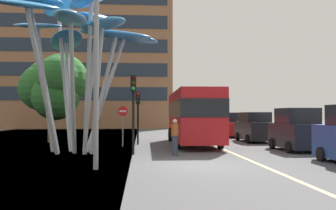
{
  "coord_description": "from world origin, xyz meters",
  "views": [
    {
      "loc": [
        -2.23,
        -14.09,
        1.95
      ],
      "look_at": [
        -0.66,
        7.65,
        2.5
      ],
      "focal_mm": 39.51,
      "sensor_mm": 36.0,
      "label": 1
    }
  ],
  "objects_px": {
    "leaf_sculpture": "(77,29)",
    "red_bus": "(193,114)",
    "traffic_light_kerb_near": "(133,97)",
    "car_parked_mid": "(297,131)",
    "no_entry_sign": "(123,120)",
    "street_lamp": "(109,37)",
    "car_parked_far": "(255,128)",
    "car_side_street": "(232,126)",
    "pedestrian": "(175,137)",
    "traffic_light_kerb_far": "(138,106)"
  },
  "relations": [
    {
      "from": "street_lamp",
      "to": "pedestrian",
      "type": "height_order",
      "value": "street_lamp"
    },
    {
      "from": "leaf_sculpture",
      "to": "car_side_street",
      "type": "distance_m",
      "value": 17.66
    },
    {
      "from": "red_bus",
      "to": "no_entry_sign",
      "type": "relative_size",
      "value": 4.07
    },
    {
      "from": "pedestrian",
      "to": "no_entry_sign",
      "type": "relative_size",
      "value": 0.71
    },
    {
      "from": "car_side_street",
      "to": "pedestrian",
      "type": "bearing_deg",
      "value": -113.7
    },
    {
      "from": "car_parked_mid",
      "to": "car_side_street",
      "type": "distance_m",
      "value": 12.43
    },
    {
      "from": "red_bus",
      "to": "car_parked_mid",
      "type": "bearing_deg",
      "value": -40.06
    },
    {
      "from": "red_bus",
      "to": "pedestrian",
      "type": "xyz_separation_m",
      "value": [
        -1.72,
        -6.12,
        -1.1
      ]
    },
    {
      "from": "leaf_sculpture",
      "to": "pedestrian",
      "type": "height_order",
      "value": "leaf_sculpture"
    },
    {
      "from": "car_parked_far",
      "to": "traffic_light_kerb_far",
      "type": "bearing_deg",
      "value": -167.39
    },
    {
      "from": "street_lamp",
      "to": "leaf_sculpture",
      "type": "bearing_deg",
      "value": 110.03
    },
    {
      "from": "leaf_sculpture",
      "to": "red_bus",
      "type": "bearing_deg",
      "value": 34.07
    },
    {
      "from": "car_parked_far",
      "to": "car_side_street",
      "type": "relative_size",
      "value": 1.0
    },
    {
      "from": "car_parked_far",
      "to": "leaf_sculpture",
      "type": "bearing_deg",
      "value": -149.67
    },
    {
      "from": "traffic_light_kerb_near",
      "to": "car_parked_mid",
      "type": "height_order",
      "value": "traffic_light_kerb_near"
    },
    {
      "from": "traffic_light_kerb_near",
      "to": "car_side_street",
      "type": "bearing_deg",
      "value": 59.16
    },
    {
      "from": "car_side_street",
      "to": "street_lamp",
      "type": "xyz_separation_m",
      "value": [
        -9.02,
        -18.45,
        3.73
      ]
    },
    {
      "from": "car_parked_mid",
      "to": "street_lamp",
      "type": "height_order",
      "value": "street_lamp"
    },
    {
      "from": "traffic_light_kerb_near",
      "to": "car_parked_far",
      "type": "height_order",
      "value": "traffic_light_kerb_near"
    },
    {
      "from": "car_parked_mid",
      "to": "no_entry_sign",
      "type": "distance_m",
      "value": 10.0
    },
    {
      "from": "street_lamp",
      "to": "traffic_light_kerb_near",
      "type": "bearing_deg",
      "value": 80.51
    },
    {
      "from": "street_lamp",
      "to": "pedestrian",
      "type": "xyz_separation_m",
      "value": [
        2.74,
        4.16,
        -3.84
      ]
    },
    {
      "from": "leaf_sculpture",
      "to": "traffic_light_kerb_far",
      "type": "relative_size",
      "value": 2.8
    },
    {
      "from": "traffic_light_kerb_near",
      "to": "traffic_light_kerb_far",
      "type": "bearing_deg",
      "value": 88.38
    },
    {
      "from": "traffic_light_kerb_near",
      "to": "traffic_light_kerb_far",
      "type": "height_order",
      "value": "traffic_light_kerb_near"
    },
    {
      "from": "traffic_light_kerb_far",
      "to": "pedestrian",
      "type": "height_order",
      "value": "traffic_light_kerb_far"
    },
    {
      "from": "traffic_light_kerb_near",
      "to": "pedestrian",
      "type": "height_order",
      "value": "traffic_light_kerb_near"
    },
    {
      "from": "leaf_sculpture",
      "to": "car_side_street",
      "type": "bearing_deg",
      "value": 48.59
    },
    {
      "from": "no_entry_sign",
      "to": "car_parked_far",
      "type": "bearing_deg",
      "value": 19.35
    },
    {
      "from": "leaf_sculpture",
      "to": "traffic_light_kerb_far",
      "type": "bearing_deg",
      "value": 57.31
    },
    {
      "from": "leaf_sculpture",
      "to": "traffic_light_kerb_near",
      "type": "xyz_separation_m",
      "value": [
        2.9,
        -1.17,
        -3.52
      ]
    },
    {
      "from": "leaf_sculpture",
      "to": "car_parked_mid",
      "type": "xyz_separation_m",
      "value": [
        11.63,
        0.21,
        -5.24
      ]
    },
    {
      "from": "red_bus",
      "to": "no_entry_sign",
      "type": "distance_m",
      "value": 4.55
    },
    {
      "from": "leaf_sculpture",
      "to": "no_entry_sign",
      "type": "relative_size",
      "value": 3.91
    },
    {
      "from": "red_bus",
      "to": "no_entry_sign",
      "type": "xyz_separation_m",
      "value": [
        -4.41,
        -1.04,
        -0.34
      ]
    },
    {
      "from": "no_entry_sign",
      "to": "pedestrian",
      "type": "bearing_deg",
      "value": -62.03
    },
    {
      "from": "car_parked_far",
      "to": "street_lamp",
      "type": "relative_size",
      "value": 0.58
    },
    {
      "from": "red_bus",
      "to": "traffic_light_kerb_near",
      "type": "height_order",
      "value": "traffic_light_kerb_near"
    },
    {
      "from": "car_parked_mid",
      "to": "street_lamp",
      "type": "relative_size",
      "value": 0.52
    },
    {
      "from": "leaf_sculpture",
      "to": "street_lamp",
      "type": "relative_size",
      "value": 1.3
    },
    {
      "from": "car_side_street",
      "to": "no_entry_sign",
      "type": "distance_m",
      "value": 12.88
    },
    {
      "from": "traffic_light_kerb_far",
      "to": "car_parked_mid",
      "type": "bearing_deg",
      "value": -28.08
    },
    {
      "from": "red_bus",
      "to": "leaf_sculpture",
      "type": "distance_m",
      "value": 9.05
    },
    {
      "from": "traffic_light_kerb_near",
      "to": "street_lamp",
      "type": "xyz_separation_m",
      "value": [
        -0.78,
        -4.65,
        1.93
      ]
    },
    {
      "from": "red_bus",
      "to": "car_side_street",
      "type": "distance_m",
      "value": 9.41
    },
    {
      "from": "traffic_light_kerb_near",
      "to": "car_parked_mid",
      "type": "bearing_deg",
      "value": 9.02
    },
    {
      "from": "car_parked_mid",
      "to": "red_bus",
      "type": "bearing_deg",
      "value": 139.94
    },
    {
      "from": "leaf_sculpture",
      "to": "traffic_light_kerb_near",
      "type": "bearing_deg",
      "value": -22.06
    },
    {
      "from": "red_bus",
      "to": "traffic_light_kerb_far",
      "type": "bearing_deg",
      "value": 174.71
    },
    {
      "from": "car_parked_far",
      "to": "pedestrian",
      "type": "relative_size",
      "value": 2.45
    }
  ]
}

